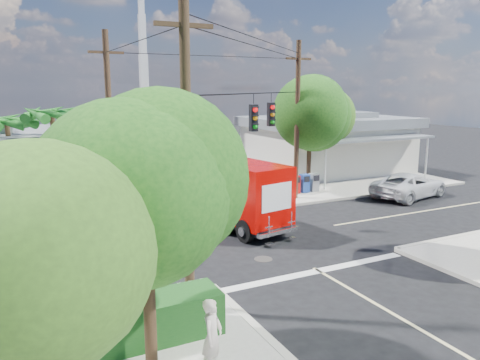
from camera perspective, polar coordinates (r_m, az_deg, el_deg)
ground at (r=20.60m, az=2.50°, el=-6.98°), size 120.00×120.00×0.00m
sidewalk_ne at (r=35.21m, az=9.45°, el=0.61°), size 14.12×14.12×0.14m
road_markings at (r=19.39m, az=4.63°, el=-8.16°), size 32.00×32.00×0.01m
building_ne at (r=36.70m, az=10.62°, el=4.54°), size 11.80×10.20×4.50m
radio_tower at (r=38.45m, az=-11.54°, el=9.77°), size 0.80×0.80×17.00m
tree_sw_front at (r=10.11m, az=-11.42°, el=-0.87°), size 3.88×3.78×6.03m
tree_sw_back at (r=7.50m, az=-24.99°, el=-9.41°), size 3.56×3.42×5.41m
tree_ne_front at (r=29.20m, az=8.61°, el=7.79°), size 4.21×4.14×6.66m
tree_ne_back at (r=32.53m, az=10.13°, el=7.05°), size 3.77×3.66×5.82m
palm_nw_front at (r=24.73m, az=-21.93°, el=7.18°), size 3.01×3.08×5.59m
palm_nw_back at (r=26.17m, az=-26.54°, el=6.18°), size 3.01×3.08×5.19m
utility_poles at (r=20.41m, az=-3.51°, el=6.25°), size 12.00×10.68×9.00m
picket_fence at (r=12.97m, az=-16.71°, el=-15.52°), size 5.94×0.06×1.00m
hedge_sw at (r=12.23m, az=-16.99°, el=-17.20°), size 6.20×1.20×1.10m
vending_boxes at (r=28.86m, az=7.86°, el=-0.40°), size 1.90×0.50×1.10m
delivery_truck at (r=22.00m, az=-1.13°, el=-1.51°), size 3.42×7.48×3.12m
parked_car at (r=29.58m, az=19.95°, el=-0.59°), size 5.73×3.59×1.47m
pedestrian at (r=10.88m, az=-3.39°, el=-18.52°), size 0.75×0.75×1.75m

